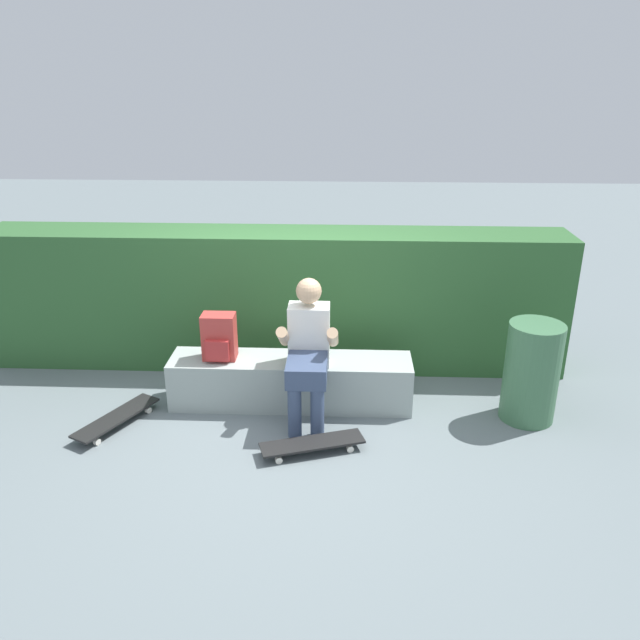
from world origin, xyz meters
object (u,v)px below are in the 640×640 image
object	(u,v)px
skateboard_beside_bench	(117,418)
trash_bin	(531,372)
person_skater	(308,348)
backpack_on_bench	(219,338)
bench_main	(291,381)
skateboard_near_person	(312,444)

from	to	relation	value
skateboard_beside_bench	trash_bin	bearing A→B (deg)	4.84
person_skater	trash_bin	xyz separation A→B (m)	(1.84, 0.06, -0.21)
person_skater	skateboard_beside_bench	distance (m)	1.68
person_skater	backpack_on_bench	size ratio (longest dim) A/B	2.95
bench_main	trash_bin	distance (m)	2.02
backpack_on_bench	trash_bin	xyz separation A→B (m)	(2.61, -0.14, -0.20)
trash_bin	backpack_on_bench	bearing A→B (deg)	176.84
person_skater	skateboard_beside_bench	xyz separation A→B (m)	(-1.57, -0.23, -0.56)
person_skater	trash_bin	bearing A→B (deg)	1.75
skateboard_near_person	backpack_on_bench	bearing A→B (deg)	138.33
person_skater	skateboard_beside_bench	world-z (taller)	person_skater
backpack_on_bench	trash_bin	world-z (taller)	trash_bin
trash_bin	skateboard_beside_bench	bearing A→B (deg)	-175.16
trash_bin	skateboard_near_person	bearing A→B (deg)	-161.39
person_skater	trash_bin	world-z (taller)	person_skater
skateboard_beside_bench	backpack_on_bench	xyz separation A→B (m)	(0.80, 0.43, 0.55)
skateboard_beside_bench	trash_bin	size ratio (longest dim) A/B	0.94
skateboard_beside_bench	skateboard_near_person	bearing A→B (deg)	-10.70
person_skater	trash_bin	size ratio (longest dim) A/B	1.39
bench_main	skateboard_beside_bench	world-z (taller)	bench_main
person_skater	backpack_on_bench	bearing A→B (deg)	165.46
person_skater	skateboard_near_person	world-z (taller)	person_skater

